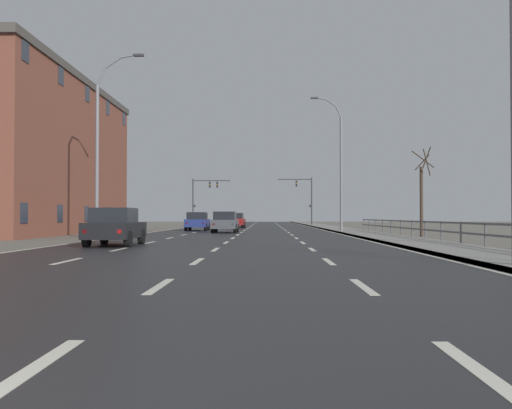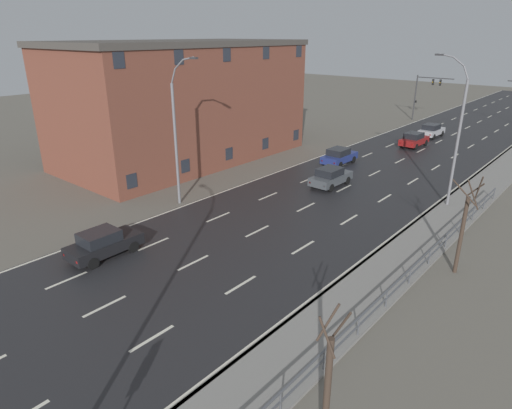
% 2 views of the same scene
% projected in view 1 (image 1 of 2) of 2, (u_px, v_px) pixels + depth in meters
% --- Properties ---
extents(ground_plane, '(160.00, 160.00, 0.12)m').
position_uv_depth(ground_plane, '(245.00, 231.00, 50.39)').
color(ground_plane, '#666056').
extents(road_asphalt_strip, '(14.00, 120.00, 0.03)m').
position_uv_depth(road_asphalt_strip, '(249.00, 227.00, 62.38)').
color(road_asphalt_strip, '#232326').
rests_on(road_asphalt_strip, ground).
extents(sidewalk_right, '(3.00, 120.00, 0.12)m').
position_uv_depth(sidewalk_right, '(326.00, 227.00, 62.24)').
color(sidewalk_right, gray).
rests_on(sidewalk_right, ground).
extents(guardrail, '(0.07, 39.21, 1.00)m').
position_uv_depth(guardrail, '(433.00, 227.00, 27.31)').
color(guardrail, '#515459').
rests_on(guardrail, ground).
extents(street_lamp_foreground, '(2.68, 0.24, 11.55)m').
position_uv_depth(street_lamp_foreground, '(507.00, 26.00, 13.19)').
color(street_lamp_foreground, slate).
rests_on(street_lamp_foreground, ground).
extents(street_lamp_midground, '(2.43, 0.24, 10.45)m').
position_uv_depth(street_lamp_midground, '(339.00, 166.00, 43.66)').
color(street_lamp_midground, slate).
rests_on(street_lamp_midground, ground).
extents(street_lamp_left_bank, '(2.69, 0.24, 10.34)m').
position_uv_depth(street_lamp_left_bank, '(100.00, 148.00, 31.74)').
color(street_lamp_left_bank, slate).
rests_on(street_lamp_left_bank, ground).
extents(traffic_signal_right, '(4.60, 0.36, 6.40)m').
position_uv_depth(traffic_signal_right, '(306.00, 194.00, 75.74)').
color(traffic_signal_right, '#38383A').
rests_on(traffic_signal_right, ground).
extents(traffic_signal_left, '(5.05, 0.36, 6.23)m').
position_uv_depth(traffic_signal_left, '(202.00, 193.00, 75.61)').
color(traffic_signal_left, '#38383A').
rests_on(traffic_signal_left, ground).
extents(car_far_left, '(1.86, 4.11, 1.57)m').
position_uv_depth(car_far_left, '(197.00, 221.00, 48.19)').
color(car_far_left, navy).
rests_on(car_far_left, ground).
extents(car_far_right, '(1.87, 4.11, 1.57)m').
position_uv_depth(car_far_right, '(225.00, 222.00, 42.06)').
color(car_far_right, '#474C51').
rests_on(car_far_right, ground).
extents(car_distant, '(1.94, 4.15, 1.57)m').
position_uv_depth(car_distant, '(236.00, 220.00, 59.63)').
color(car_distant, maroon).
rests_on(car_distant, ground).
extents(car_near_right, '(1.95, 4.16, 1.57)m').
position_uv_depth(car_near_right, '(236.00, 220.00, 65.74)').
color(car_near_right, '#B7B7BC').
rests_on(car_near_right, ground).
extents(car_near_left, '(1.88, 4.12, 1.57)m').
position_uv_depth(car_near_left, '(115.00, 227.00, 23.42)').
color(car_near_left, black).
rests_on(car_near_left, ground).
extents(brick_building, '(12.19, 23.85, 11.08)m').
position_uv_depth(brick_building, '(4.00, 156.00, 40.74)').
color(brick_building, brown).
rests_on(brick_building, ground).
extents(bare_tree_mid, '(1.31, 1.34, 5.40)m').
position_uv_depth(bare_tree_mid, '(422.00, 195.00, 34.08)').
color(bare_tree_mid, '#423328').
rests_on(bare_tree_mid, ground).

